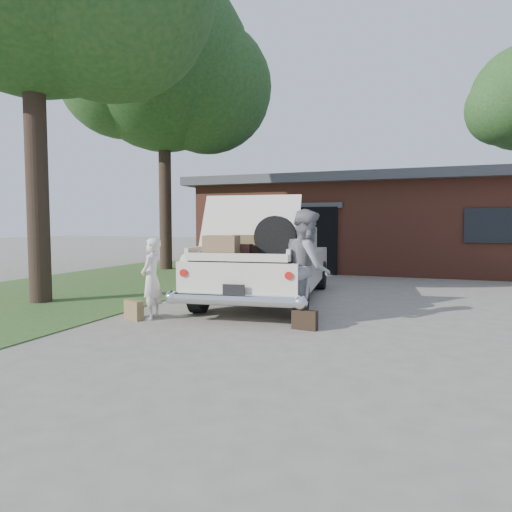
% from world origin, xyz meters
% --- Properties ---
extents(ground, '(90.00, 90.00, 0.00)m').
position_xyz_m(ground, '(0.00, 0.00, 0.00)').
color(ground, gray).
rests_on(ground, ground).
extents(grass_strip, '(6.00, 16.00, 0.02)m').
position_xyz_m(grass_strip, '(-5.50, 3.00, 0.01)').
color(grass_strip, '#2D4C1E').
rests_on(grass_strip, ground).
extents(house, '(12.80, 7.80, 3.30)m').
position_xyz_m(house, '(0.98, 11.47, 1.67)').
color(house, brown).
rests_on(house, ground).
extents(tree_back, '(7.09, 6.16, 10.40)m').
position_xyz_m(tree_back, '(-5.98, 7.71, 7.01)').
color(tree_back, '#38281E').
rests_on(tree_back, ground).
extents(sedan, '(2.73, 5.72, 2.18)m').
position_xyz_m(sedan, '(-0.46, 2.67, 0.81)').
color(sedan, beige).
rests_on(sedan, ground).
extents(woman_left, '(0.42, 0.56, 1.41)m').
position_xyz_m(woman_left, '(-1.71, 0.03, 0.70)').
color(woman_left, silver).
rests_on(woman_left, ground).
extents(woman_right, '(0.94, 1.08, 1.88)m').
position_xyz_m(woman_right, '(0.91, 0.55, 0.94)').
color(woman_right, gray).
rests_on(woman_right, ground).
extents(suitcase_left, '(0.45, 0.30, 0.33)m').
position_xyz_m(suitcase_left, '(-1.99, -0.10, 0.17)').
color(suitcase_left, olive).
rests_on(suitcase_left, ground).
extents(suitcase_right, '(0.42, 0.18, 0.31)m').
position_xyz_m(suitcase_right, '(0.97, 0.16, 0.16)').
color(suitcase_right, black).
rests_on(suitcase_right, ground).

